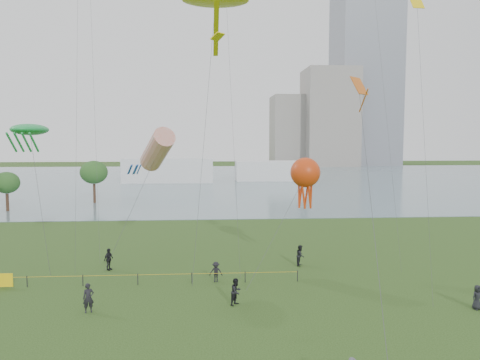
{
  "coord_description": "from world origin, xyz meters",
  "views": [
    {
      "loc": [
        -2.19,
        -21.8,
        10.84
      ],
      "look_at": [
        0.0,
        10.0,
        8.0
      ],
      "focal_mm": 35.0,
      "sensor_mm": 36.0,
      "label": 1
    }
  ],
  "objects": [
    {
      "name": "kite_octopus",
      "position": [
        5.7,
        15.56,
        8.03
      ],
      "size": [
        6.42,
        6.06,
        9.31
      ],
      "rotation": [
        0.0,
        0.0,
        -0.16
      ],
      "color": "#3F3F42"
    },
    {
      "name": "kite_stingray",
      "position": [
        -1.54,
        15.89,
        21.6
      ],
      "size": [
        5.34,
        10.14,
        22.08
      ],
      "rotation": [
        0.0,
        0.0,
        -0.35
      ],
      "color": "#3F3F42"
    },
    {
      "name": "tower",
      "position": [
        62.0,
        168.0,
        60.0
      ],
      "size": [
        24.0,
        24.0,
        120.0
      ],
      "primitive_type": "cube",
      "color": "slate",
      "rests_on": "ground_plane"
    },
    {
      "name": "spectator_g",
      "position": [
        5.64,
        16.87,
        0.89
      ],
      "size": [
        0.97,
        1.07,
        1.79
      ],
      "primitive_type": "imported",
      "rotation": [
        0.0,
        0.0,
        1.15
      ],
      "color": "black",
      "rests_on": "ground_plane"
    },
    {
      "name": "spectator_b",
      "position": [
        -1.63,
        12.82,
        0.78
      ],
      "size": [
        1.08,
        0.72,
        1.55
      ],
      "primitive_type": "imported",
      "rotation": [
        0.0,
        0.0,
        -0.15
      ],
      "color": "black",
      "rests_on": "ground_plane"
    },
    {
      "name": "pavilion_left",
      "position": [
        -12.0,
        95.0,
        3.0
      ],
      "size": [
        22.0,
        8.0,
        6.0
      ],
      "primitive_type": "cube",
      "color": "silver",
      "rests_on": "ground_plane"
    },
    {
      "name": "building_low",
      "position": [
        32.0,
        168.0,
        14.0
      ],
      "size": [
        16.0,
        18.0,
        28.0
      ],
      "primitive_type": "cube",
      "color": "gray",
      "rests_on": "ground_plane"
    },
    {
      "name": "fence",
      "position": [
        -13.56,
        12.53,
        0.55
      ],
      "size": [
        24.07,
        0.07,
        1.05
      ],
      "color": "black",
      "rests_on": "ground_plane"
    },
    {
      "name": "lake",
      "position": [
        0.0,
        100.0,
        0.02
      ],
      "size": [
        400.0,
        120.0,
        0.08
      ],
      "primitive_type": "cube",
      "color": "slate",
      "rests_on": "ground_plane"
    },
    {
      "name": "spectator_c",
      "position": [
        -10.41,
        16.64,
        0.91
      ],
      "size": [
        0.88,
        1.15,
        1.81
      ],
      "primitive_type": "imported",
      "rotation": [
        0.0,
        0.0,
        1.1
      ],
      "color": "black",
      "rests_on": "ground_plane"
    },
    {
      "name": "spectator_d",
      "position": [
        14.84,
        5.97,
        0.79
      ],
      "size": [
        0.86,
        0.66,
        1.58
      ],
      "primitive_type": "imported",
      "rotation": [
        0.0,
        0.0,
        0.23
      ],
      "color": "black",
      "rests_on": "ground_plane"
    },
    {
      "name": "kite_creature",
      "position": [
        -16.16,
        16.19,
        11.51
      ],
      "size": [
        2.67,
        4.8,
        11.99
      ],
      "rotation": [
        0.0,
        0.0,
        0.21
      ],
      "color": "#3F3F42"
    },
    {
      "name": "building_mid",
      "position": [
        46.0,
        162.0,
        19.0
      ],
      "size": [
        20.0,
        20.0,
        38.0
      ],
      "primitive_type": "cube",
      "color": "gray",
      "rests_on": "ground_plane"
    },
    {
      "name": "pavilion_right",
      "position": [
        14.0,
        98.0,
        2.5
      ],
      "size": [
        18.0,
        7.0,
        5.0
      ],
      "primitive_type": "cube",
      "color": "silver",
      "rests_on": "ground_plane"
    },
    {
      "name": "spectator_a",
      "position": [
        -0.4,
        7.84,
        0.88
      ],
      "size": [
        1.06,
        1.08,
        1.76
      ],
      "primitive_type": "imported",
      "rotation": [
        0.0,
        0.0,
        0.87
      ],
      "color": "black",
      "rests_on": "ground_plane"
    },
    {
      "name": "spectator_f",
      "position": [
        -9.68,
        7.15,
        0.92
      ],
      "size": [
        0.78,
        0.64,
        1.84
      ],
      "primitive_type": "imported",
      "rotation": [
        0.0,
        0.0,
        0.34
      ],
      "color": "black",
      "rests_on": "ground_plane"
    },
    {
      "name": "kite_delta",
      "position": [
        7.33,
        6.99,
        13.33
      ],
      "size": [
        3.15,
        13.25,
        14.76
      ],
      "rotation": [
        0.0,
        0.0,
        0.05
      ],
      "color": "#3F3F42"
    },
    {
      "name": "kite_windsock",
      "position": [
        -6.5,
        18.43,
        9.87
      ],
      "size": [
        6.09,
        5.17,
        11.82
      ],
      "rotation": [
        0.0,
        0.0,
        0.37
      ],
      "color": "#3F3F42"
    },
    {
      "name": "trees",
      "position": [
        -29.79,
        51.55,
        5.17
      ],
      "size": [
        19.13,
        14.64,
        7.67
      ],
      "color": "#3A251A",
      "rests_on": "ground_plane"
    }
  ]
}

